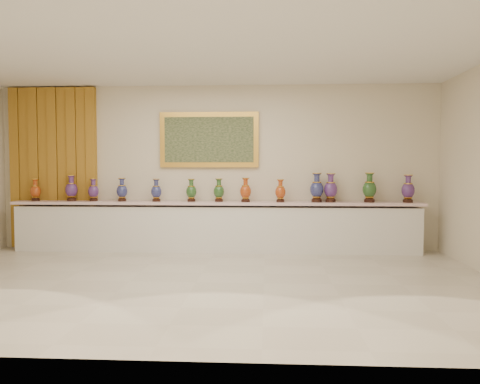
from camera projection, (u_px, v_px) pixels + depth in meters
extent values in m
plane|color=beige|center=(196.00, 282.00, 6.14)|extent=(8.00, 8.00, 0.00)
plane|color=beige|center=(216.00, 168.00, 8.56)|extent=(8.00, 0.00, 8.00)
plane|color=white|center=(195.00, 51.00, 5.98)|extent=(8.00, 8.00, 0.00)
cube|color=#B07425|center=(54.00, 168.00, 8.67)|extent=(1.64, 0.14, 2.95)
cube|color=gold|center=(209.00, 140.00, 8.50)|extent=(1.80, 0.06, 1.00)
cube|color=black|center=(209.00, 140.00, 8.46)|extent=(1.62, 0.02, 0.82)
cube|color=white|center=(215.00, 229.00, 8.38)|extent=(7.20, 0.42, 0.81)
cube|color=silver|center=(215.00, 203.00, 8.34)|extent=(7.28, 0.48, 0.05)
cylinder|color=#33150E|center=(36.00, 200.00, 8.53)|extent=(0.14, 0.14, 0.04)
cone|color=gold|center=(36.00, 197.00, 8.53)|extent=(0.12, 0.12, 0.03)
ellipsoid|color=maroon|center=(36.00, 191.00, 8.52)|extent=(0.22, 0.22, 0.23)
cylinder|color=gold|center=(35.00, 186.00, 8.52)|extent=(0.13, 0.13, 0.01)
cylinder|color=maroon|center=(35.00, 183.00, 8.51)|extent=(0.07, 0.07, 0.08)
cone|color=maroon|center=(35.00, 180.00, 8.51)|extent=(0.13, 0.13, 0.03)
cylinder|color=gold|center=(35.00, 179.00, 8.51)|extent=(0.13, 0.13, 0.01)
cylinder|color=#33150E|center=(72.00, 200.00, 8.52)|extent=(0.17, 0.17, 0.05)
cone|color=gold|center=(72.00, 197.00, 8.52)|extent=(0.15, 0.15, 0.03)
ellipsoid|color=#2A1252|center=(71.00, 190.00, 8.51)|extent=(0.28, 0.28, 0.27)
cylinder|color=gold|center=(71.00, 183.00, 8.50)|extent=(0.15, 0.15, 0.01)
cylinder|color=#2A1252|center=(71.00, 180.00, 8.50)|extent=(0.09, 0.09, 0.10)
cone|color=#2A1252|center=(71.00, 176.00, 8.50)|extent=(0.15, 0.15, 0.04)
cylinder|color=gold|center=(71.00, 175.00, 8.50)|extent=(0.15, 0.15, 0.01)
cylinder|color=#33150E|center=(94.00, 200.00, 8.49)|extent=(0.14, 0.14, 0.04)
cone|color=gold|center=(94.00, 197.00, 8.49)|extent=(0.13, 0.13, 0.03)
ellipsoid|color=#2A1252|center=(93.00, 191.00, 8.49)|extent=(0.24, 0.24, 0.24)
cylinder|color=gold|center=(93.00, 186.00, 8.48)|extent=(0.13, 0.13, 0.01)
cylinder|color=#2A1252|center=(93.00, 183.00, 8.48)|extent=(0.08, 0.08, 0.09)
cone|color=#2A1252|center=(93.00, 180.00, 8.47)|extent=(0.13, 0.13, 0.03)
cylinder|color=gold|center=(93.00, 179.00, 8.47)|extent=(0.13, 0.13, 0.01)
cylinder|color=#33150E|center=(122.00, 200.00, 8.45)|extent=(0.15, 0.15, 0.04)
cone|color=gold|center=(122.00, 197.00, 8.45)|extent=(0.13, 0.13, 0.03)
ellipsoid|color=#0C113C|center=(122.00, 191.00, 8.44)|extent=(0.23, 0.23, 0.24)
cylinder|color=gold|center=(122.00, 185.00, 8.44)|extent=(0.13, 0.13, 0.01)
cylinder|color=#0C113C|center=(122.00, 183.00, 8.43)|extent=(0.08, 0.08, 0.09)
cone|color=#0C113C|center=(122.00, 179.00, 8.43)|extent=(0.13, 0.13, 0.03)
cylinder|color=gold|center=(122.00, 178.00, 8.43)|extent=(0.14, 0.14, 0.01)
cylinder|color=#33150E|center=(156.00, 200.00, 8.38)|extent=(0.14, 0.14, 0.04)
cone|color=gold|center=(156.00, 198.00, 8.37)|extent=(0.13, 0.13, 0.03)
ellipsoid|color=#0C113C|center=(156.00, 192.00, 8.37)|extent=(0.24, 0.24, 0.23)
cylinder|color=gold|center=(156.00, 186.00, 8.36)|extent=(0.13, 0.13, 0.01)
cylinder|color=#0C113C|center=(156.00, 183.00, 8.36)|extent=(0.08, 0.08, 0.08)
cone|color=#0C113C|center=(156.00, 180.00, 8.36)|extent=(0.13, 0.13, 0.03)
cylinder|color=gold|center=(156.00, 179.00, 8.36)|extent=(0.13, 0.13, 0.01)
cylinder|color=#33150E|center=(191.00, 200.00, 8.37)|extent=(0.14, 0.14, 0.04)
cone|color=gold|center=(191.00, 198.00, 8.36)|extent=(0.13, 0.13, 0.03)
ellipsoid|color=black|center=(191.00, 192.00, 8.36)|extent=(0.19, 0.19, 0.23)
cylinder|color=gold|center=(191.00, 186.00, 8.35)|extent=(0.13, 0.13, 0.01)
cylinder|color=black|center=(191.00, 183.00, 8.35)|extent=(0.08, 0.08, 0.08)
cone|color=black|center=(191.00, 180.00, 8.35)|extent=(0.13, 0.13, 0.03)
cylinder|color=gold|center=(191.00, 179.00, 8.35)|extent=(0.13, 0.13, 0.01)
cylinder|color=#33150E|center=(219.00, 200.00, 8.34)|extent=(0.15, 0.15, 0.04)
cone|color=gold|center=(219.00, 198.00, 8.34)|extent=(0.13, 0.13, 0.03)
ellipsoid|color=black|center=(219.00, 192.00, 8.33)|extent=(0.23, 0.23, 0.24)
cylinder|color=gold|center=(219.00, 186.00, 8.33)|extent=(0.13, 0.13, 0.01)
cylinder|color=black|center=(219.00, 183.00, 8.33)|extent=(0.08, 0.08, 0.09)
cone|color=black|center=(219.00, 180.00, 8.32)|extent=(0.13, 0.13, 0.03)
cylinder|color=gold|center=(219.00, 179.00, 8.32)|extent=(0.13, 0.13, 0.01)
cylinder|color=#33150E|center=(246.00, 201.00, 8.27)|extent=(0.15, 0.15, 0.04)
cone|color=gold|center=(246.00, 198.00, 8.27)|extent=(0.13, 0.13, 0.03)
ellipsoid|color=maroon|center=(246.00, 191.00, 8.26)|extent=(0.23, 0.23, 0.25)
cylinder|color=gold|center=(246.00, 185.00, 8.25)|extent=(0.14, 0.14, 0.01)
cylinder|color=maroon|center=(246.00, 182.00, 8.25)|extent=(0.08, 0.08, 0.09)
cone|color=maroon|center=(246.00, 179.00, 8.25)|extent=(0.14, 0.14, 0.03)
cylinder|color=gold|center=(246.00, 178.00, 8.25)|extent=(0.14, 0.14, 0.01)
cylinder|color=#33150E|center=(280.00, 201.00, 8.25)|extent=(0.14, 0.14, 0.04)
cone|color=gold|center=(280.00, 198.00, 8.24)|extent=(0.12, 0.12, 0.03)
ellipsoid|color=maroon|center=(280.00, 192.00, 8.24)|extent=(0.19, 0.19, 0.23)
cylinder|color=gold|center=(280.00, 187.00, 8.23)|extent=(0.13, 0.13, 0.01)
cylinder|color=maroon|center=(280.00, 184.00, 8.23)|extent=(0.07, 0.07, 0.08)
cone|color=maroon|center=(280.00, 180.00, 8.23)|extent=(0.13, 0.13, 0.03)
cylinder|color=gold|center=(280.00, 180.00, 8.23)|extent=(0.13, 0.13, 0.01)
cylinder|color=#33150E|center=(317.00, 201.00, 8.25)|extent=(0.18, 0.18, 0.05)
cone|color=gold|center=(317.00, 197.00, 8.25)|extent=(0.16, 0.16, 0.03)
ellipsoid|color=#0C113C|center=(317.00, 189.00, 8.24)|extent=(0.26, 0.26, 0.30)
cylinder|color=gold|center=(317.00, 182.00, 8.23)|extent=(0.16, 0.16, 0.01)
cylinder|color=#0C113C|center=(317.00, 179.00, 8.23)|extent=(0.10, 0.10, 0.11)
cone|color=#0C113C|center=(317.00, 174.00, 8.22)|extent=(0.16, 0.16, 0.04)
cylinder|color=gold|center=(317.00, 173.00, 8.22)|extent=(0.17, 0.17, 0.01)
cylinder|color=#33150E|center=(331.00, 201.00, 8.25)|extent=(0.18, 0.18, 0.05)
cone|color=gold|center=(331.00, 197.00, 8.24)|extent=(0.16, 0.16, 0.03)
ellipsoid|color=#2A1252|center=(331.00, 190.00, 8.24)|extent=(0.24, 0.24, 0.29)
cylinder|color=gold|center=(331.00, 183.00, 8.23)|extent=(0.16, 0.16, 0.01)
cylinder|color=#2A1252|center=(331.00, 179.00, 8.23)|extent=(0.09, 0.09, 0.11)
cone|color=#2A1252|center=(331.00, 175.00, 8.22)|extent=(0.16, 0.16, 0.04)
cylinder|color=gold|center=(331.00, 174.00, 8.22)|extent=(0.17, 0.17, 0.01)
cylinder|color=#33150E|center=(369.00, 201.00, 8.20)|extent=(0.18, 0.18, 0.05)
cone|color=gold|center=(369.00, 197.00, 8.20)|extent=(0.16, 0.16, 0.03)
ellipsoid|color=black|center=(369.00, 189.00, 8.19)|extent=(0.32, 0.32, 0.30)
cylinder|color=gold|center=(370.00, 182.00, 8.18)|extent=(0.16, 0.16, 0.01)
cylinder|color=black|center=(370.00, 178.00, 8.18)|extent=(0.10, 0.10, 0.11)
cone|color=black|center=(370.00, 174.00, 8.18)|extent=(0.16, 0.16, 0.04)
cylinder|color=gold|center=(370.00, 173.00, 8.17)|extent=(0.17, 0.17, 0.01)
cylinder|color=#33150E|center=(408.00, 201.00, 8.15)|extent=(0.17, 0.17, 0.05)
cone|color=gold|center=(408.00, 198.00, 8.14)|extent=(0.15, 0.15, 0.03)
ellipsoid|color=#2A1252|center=(408.00, 190.00, 8.14)|extent=(0.24, 0.24, 0.28)
cylinder|color=gold|center=(408.00, 184.00, 8.13)|extent=(0.15, 0.15, 0.01)
cylinder|color=#2A1252|center=(408.00, 180.00, 8.13)|extent=(0.09, 0.09, 0.10)
cone|color=#2A1252|center=(408.00, 176.00, 8.12)|extent=(0.15, 0.15, 0.04)
cylinder|color=gold|center=(408.00, 175.00, 8.12)|extent=(0.16, 0.16, 0.01)
cube|color=white|center=(99.00, 202.00, 8.34)|extent=(0.10, 0.06, 0.00)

